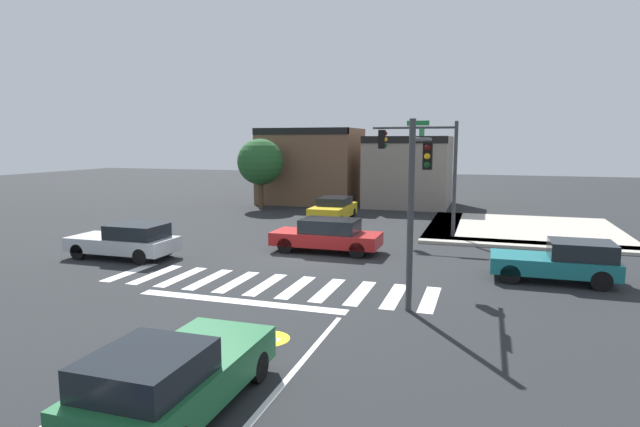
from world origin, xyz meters
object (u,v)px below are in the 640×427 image
(car_teal, at_px, (561,261))
(car_silver, at_px, (127,241))
(car_red, at_px, (327,235))
(traffic_signal_southeast, at_px, (419,178))
(car_yellow, at_px, (334,209))
(car_green, at_px, (174,377))
(traffic_signal_northeast, at_px, (423,157))
(roadside_tree, at_px, (260,162))

(car_teal, distance_m, car_silver, 16.83)
(car_red, bearing_deg, traffic_signal_southeast, -48.58)
(car_red, bearing_deg, car_yellow, 104.62)
(car_red, xyz_separation_m, car_green, (1.49, -14.12, -0.02))
(traffic_signal_southeast, distance_m, car_teal, 6.19)
(car_red, distance_m, car_silver, 8.48)
(traffic_signal_northeast, distance_m, car_red, 6.79)
(traffic_signal_northeast, bearing_deg, car_red, 53.78)
(traffic_signal_southeast, xyz_separation_m, car_silver, (-12.20, 1.46, -2.97))
(car_silver, bearing_deg, car_red, -153.91)
(car_red, distance_m, car_teal, 9.42)
(traffic_signal_northeast, height_order, car_teal, traffic_signal_northeast)
(car_teal, bearing_deg, roadside_tree, -39.73)
(car_teal, bearing_deg, traffic_signal_southeast, 32.88)
(traffic_signal_southeast, height_order, car_red, traffic_signal_southeast)
(roadside_tree, bearing_deg, car_red, -55.03)
(car_teal, bearing_deg, traffic_signal_northeast, -51.30)
(car_yellow, distance_m, car_silver, 13.61)
(traffic_signal_northeast, relative_size, traffic_signal_southeast, 1.07)
(car_yellow, height_order, car_green, car_green)
(traffic_signal_northeast, relative_size, car_green, 1.35)
(traffic_signal_northeast, height_order, roadside_tree, traffic_signal_northeast)
(car_teal, height_order, car_yellow, car_teal)
(roadside_tree, bearing_deg, car_teal, -39.73)
(car_silver, bearing_deg, roadside_tree, -85.41)
(car_silver, bearing_deg, car_yellow, -113.04)
(traffic_signal_northeast, xyz_separation_m, traffic_signal_southeast, (1.07, -9.99, -0.35))
(traffic_signal_northeast, xyz_separation_m, car_red, (-3.51, -4.79, -3.30))
(car_teal, distance_m, roadside_tree, 23.67)
(car_teal, relative_size, car_green, 0.95)
(traffic_signal_southeast, xyz_separation_m, car_green, (-3.09, -8.92, -2.97))
(car_red, bearing_deg, roadside_tree, 124.97)
(traffic_signal_northeast, xyz_separation_m, car_yellow, (-5.80, 4.00, -3.31))
(car_red, bearing_deg, car_teal, -13.79)
(traffic_signal_northeast, distance_m, car_yellow, 7.79)
(car_red, xyz_separation_m, car_yellow, (-2.29, 8.79, -0.01))
(car_green, height_order, roadside_tree, roadside_tree)
(traffic_signal_southeast, bearing_deg, traffic_signal_northeast, 6.14)
(traffic_signal_northeast, bearing_deg, car_yellow, -34.59)
(traffic_signal_northeast, xyz_separation_m, roadside_tree, (-12.45, 8.00, -0.68))
(traffic_signal_northeast, height_order, traffic_signal_southeast, traffic_signal_northeast)
(car_yellow, xyz_separation_m, roadside_tree, (-6.65, 4.00, 2.63))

